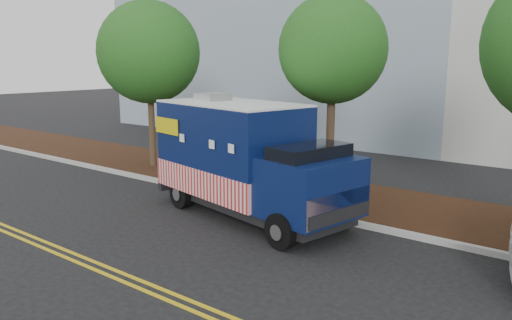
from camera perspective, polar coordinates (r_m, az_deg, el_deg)
The scene contains 9 objects.
ground at distance 14.48m, azimuth -2.28°, elevation -6.55°, with size 120.00×120.00×0.00m, color black.
curb at distance 15.51m, azimuth 1.05°, elevation -5.04°, with size 120.00×0.18×0.15m, color #9E9E99.
mulch_strip at distance 17.18m, azimuth 5.24°, elevation -3.46°, with size 120.00×4.00×0.15m, color black.
centerline_near at distance 11.64m, azimuth -16.78°, elevation -11.57°, with size 120.00×0.10×0.01m, color gold.
centerline_far at distance 11.51m, azimuth -17.81°, elevation -11.90°, with size 120.00×0.10×0.01m, color gold.
tree_a at distance 20.78m, azimuth -12.15°, elevation 11.92°, with size 4.07×4.07×6.80m.
tree_b at distance 16.00m, azimuth 8.76°, elevation 12.35°, with size 3.39×3.39×6.48m.
sign_post at distance 18.32m, azimuth -10.02°, elevation 0.95°, with size 0.06×0.06×2.40m, color #473828.
food_truck at distance 14.38m, azimuth -1.29°, elevation -0.19°, with size 6.93×3.71×3.47m.
Camera 1 is at (8.87, -10.55, 4.43)m, focal length 35.00 mm.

